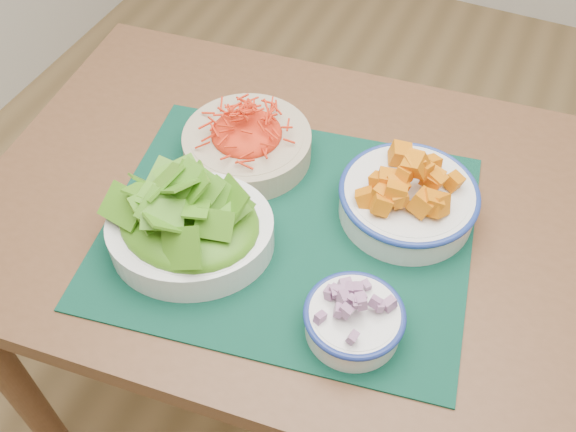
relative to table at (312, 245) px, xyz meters
The scene contains 6 objects.
table is the anchor object (origin of this frame).
placemat 0.13m from the table, 107.23° to the right, with size 0.58×0.48×0.00m, color black.
carrot_bowl 0.22m from the table, 158.41° to the left, with size 0.27×0.27×0.09m.
squash_bowl 0.22m from the table, 18.14° to the left, with size 0.25×0.25×0.11m.
lettuce_bowl 0.27m from the table, 132.71° to the right, with size 0.32×0.30×0.13m.
onion_bowl 0.28m from the table, 53.98° to the right, with size 0.17×0.17×0.07m.
Camera 1 is at (-0.03, -0.64, 1.56)m, focal length 40.00 mm.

